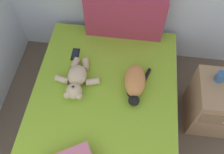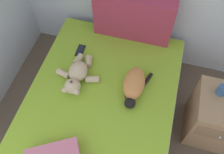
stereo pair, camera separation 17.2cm
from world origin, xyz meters
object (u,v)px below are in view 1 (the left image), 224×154
object	(u,v)px
cell_phone	(75,54)
bed	(103,118)
mug	(221,77)
cat	(135,83)
patterned_cushion	(125,16)
nightstand	(215,104)
teddy_bear	(77,80)

from	to	relation	value
cell_phone	bed	bearing A→B (deg)	-56.82
bed	mug	size ratio (longest dim) A/B	16.47
cat	mug	bearing A→B (deg)	7.60
bed	mug	distance (m)	1.13
patterned_cushion	nightstand	distance (m)	1.24
bed	mug	xyz separation A→B (m)	(1.00, 0.34, 0.41)
bed	mug	world-z (taller)	mug
teddy_bear	mug	bearing A→B (deg)	6.08
cell_phone	mug	size ratio (longest dim) A/B	1.25
nightstand	mug	bearing A→B (deg)	130.88
bed	nightstand	distance (m)	1.10
patterned_cushion	cat	world-z (taller)	patterned_cushion
teddy_bear	bed	bearing A→B (deg)	-37.77
mug	nightstand	bearing A→B (deg)	-49.12
mug	teddy_bear	bearing A→B (deg)	-173.92
patterned_cushion	teddy_bear	bearing A→B (deg)	-118.19
teddy_bear	mug	xyz separation A→B (m)	(1.27, 0.13, 0.09)
patterned_cushion	teddy_bear	xyz separation A→B (m)	(-0.37, -0.68, -0.18)
patterned_cushion	cat	distance (m)	0.69
teddy_bear	cell_phone	world-z (taller)	teddy_bear
nightstand	mug	world-z (taller)	mug
patterned_cushion	cat	bearing A→B (deg)	-75.67
bed	cat	bearing A→B (deg)	42.06
bed	nightstand	xyz separation A→B (m)	(1.07, 0.26, 0.06)
mug	patterned_cushion	bearing A→B (deg)	148.66
patterned_cushion	nightstand	size ratio (longest dim) A/B	1.31
bed	cell_phone	size ratio (longest dim) A/B	13.20
cat	nightstand	size ratio (longest dim) A/B	0.71
patterned_cushion	mug	distance (m)	1.06
cat	nightstand	bearing A→B (deg)	1.17
patterned_cushion	teddy_bear	distance (m)	0.79
nightstand	mug	xyz separation A→B (m)	(-0.07, 0.08, 0.35)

